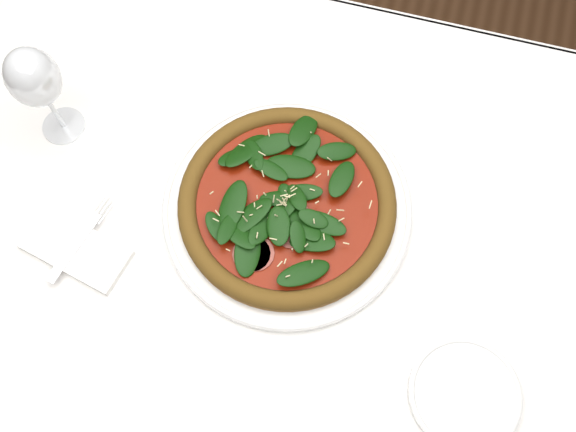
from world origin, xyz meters
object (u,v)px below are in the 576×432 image
(plate, at_px, (287,208))
(wine_glass, at_px, (34,79))
(pizza, at_px, (287,202))
(napkin, at_px, (76,249))

(plate, relative_size, wine_glass, 2.01)
(pizza, xyz_separation_m, wine_glass, (-0.37, 0.04, 0.10))
(plate, xyz_separation_m, napkin, (-0.27, -0.14, -0.00))
(plate, distance_m, pizza, 0.02)
(plate, bearing_deg, napkin, -152.77)
(pizza, relative_size, wine_glass, 1.85)
(plate, relative_size, napkin, 2.37)
(plate, xyz_separation_m, pizza, (0.00, 0.00, 0.02))
(wine_glass, bearing_deg, napkin, -62.16)
(pizza, height_order, wine_glass, wine_glass)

